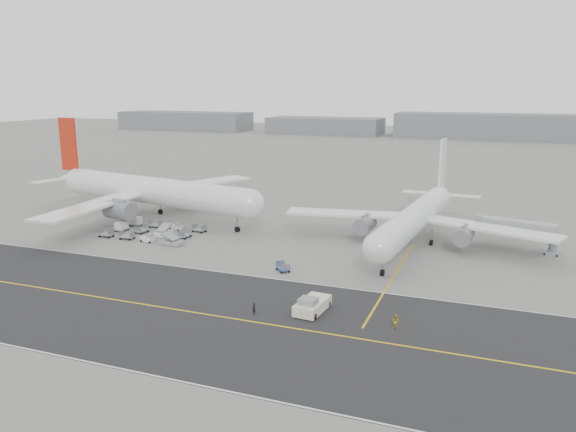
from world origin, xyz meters
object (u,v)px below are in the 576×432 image
at_px(airliner_b, 416,217).
at_px(jet_bridge, 517,229).
at_px(airliner_a, 149,190).
at_px(ground_crew_a, 254,309).
at_px(pushback_tug, 312,305).
at_px(ground_crew_b, 395,321).

distance_m(airliner_b, jet_bridge, 17.75).
bearing_deg(airliner_a, ground_crew_a, -121.92).
height_order(airliner_a, airliner_b, airliner_a).
bearing_deg(airliner_a, pushback_tug, -115.60).
relative_size(jet_bridge, ground_crew_b, 8.52).
bearing_deg(jet_bridge, pushback_tug, -107.35).
xyz_separation_m(pushback_tug, ground_crew_b, (11.03, -1.05, -0.09)).
distance_m(airliner_a, jet_bridge, 76.42).
distance_m(airliner_a, ground_crew_a, 61.57).
distance_m(airliner_a, ground_crew_b, 74.12).
relative_size(airliner_b, jet_bridge, 3.48).
bearing_deg(airliner_b, ground_crew_a, -103.64).
height_order(airliner_a, pushback_tug, airliner_a).
relative_size(airliner_b, ground_crew_a, 32.36).
bearing_deg(airliner_b, pushback_tug, -95.88).
relative_size(ground_crew_a, ground_crew_b, 0.92).
relative_size(airliner_a, airliner_b, 1.19).
height_order(airliner_b, ground_crew_a, airliner_b).
xyz_separation_m(jet_bridge, ground_crew_b, (-14.03, -41.67, -2.98)).
xyz_separation_m(airliner_b, pushback_tug, (-7.57, -37.89, -4.15)).
bearing_deg(ground_crew_a, ground_crew_b, 30.18).
xyz_separation_m(airliner_b, jet_bridge, (17.49, 2.73, -1.26)).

